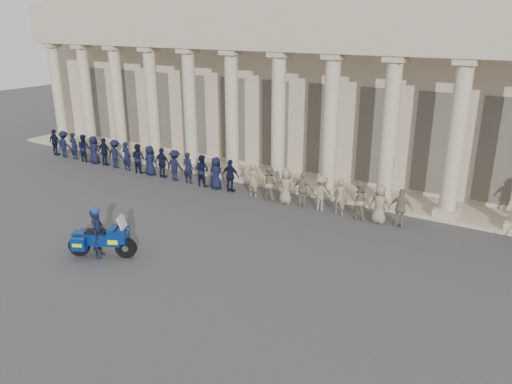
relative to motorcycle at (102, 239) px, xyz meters
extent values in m
plane|color=#3B3B3D|center=(2.59, 1.65, -0.65)|extent=(90.00, 90.00, 0.00)
cube|color=tan|center=(2.59, 16.65, 3.85)|extent=(40.00, 10.00, 9.00)
cube|color=tan|center=(2.59, 10.45, -0.58)|extent=(40.00, 2.60, 0.15)
cube|color=tan|center=(2.59, 9.65, 6.14)|extent=(35.80, 1.00, 1.00)
cube|color=tan|center=(2.59, 9.65, 7.24)|extent=(35.80, 1.00, 1.20)
cube|color=tan|center=(-14.31, 9.65, -0.35)|extent=(0.90, 0.90, 0.30)
cylinder|color=tan|center=(-14.31, 9.65, 2.60)|extent=(0.64, 0.64, 5.60)
cube|color=tan|center=(-14.31, 9.65, 5.52)|extent=(0.85, 0.85, 0.24)
cube|color=tan|center=(-11.71, 9.65, -0.35)|extent=(0.90, 0.90, 0.30)
cylinder|color=tan|center=(-11.71, 9.65, 2.60)|extent=(0.64, 0.64, 5.60)
cube|color=tan|center=(-11.71, 9.65, 5.52)|extent=(0.85, 0.85, 0.24)
cube|color=tan|center=(-9.11, 9.65, -0.35)|extent=(0.90, 0.90, 0.30)
cylinder|color=tan|center=(-9.11, 9.65, 2.60)|extent=(0.64, 0.64, 5.60)
cube|color=tan|center=(-9.11, 9.65, 5.52)|extent=(0.85, 0.85, 0.24)
cube|color=tan|center=(-6.51, 9.65, -0.35)|extent=(0.90, 0.90, 0.30)
cylinder|color=tan|center=(-6.51, 9.65, 2.60)|extent=(0.64, 0.64, 5.60)
cube|color=tan|center=(-6.51, 9.65, 5.52)|extent=(0.85, 0.85, 0.24)
cube|color=tan|center=(-3.91, 9.65, -0.35)|extent=(0.90, 0.90, 0.30)
cylinder|color=tan|center=(-3.91, 9.65, 2.60)|extent=(0.64, 0.64, 5.60)
cube|color=tan|center=(-3.91, 9.65, 5.52)|extent=(0.85, 0.85, 0.24)
cube|color=tan|center=(-1.31, 9.65, -0.35)|extent=(0.90, 0.90, 0.30)
cylinder|color=tan|center=(-1.31, 9.65, 2.60)|extent=(0.64, 0.64, 5.60)
cube|color=tan|center=(-1.31, 9.65, 5.52)|extent=(0.85, 0.85, 0.24)
cube|color=tan|center=(1.29, 9.65, -0.35)|extent=(0.90, 0.90, 0.30)
cylinder|color=tan|center=(1.29, 9.65, 2.60)|extent=(0.64, 0.64, 5.60)
cube|color=tan|center=(1.29, 9.65, 5.52)|extent=(0.85, 0.85, 0.24)
cube|color=tan|center=(3.89, 9.65, -0.35)|extent=(0.90, 0.90, 0.30)
cylinder|color=tan|center=(3.89, 9.65, 2.60)|extent=(0.64, 0.64, 5.60)
cube|color=tan|center=(3.89, 9.65, 5.52)|extent=(0.85, 0.85, 0.24)
cube|color=tan|center=(6.49, 9.65, -0.35)|extent=(0.90, 0.90, 0.30)
cylinder|color=tan|center=(6.49, 9.65, 2.60)|extent=(0.64, 0.64, 5.60)
cube|color=tan|center=(6.49, 9.65, 5.52)|extent=(0.85, 0.85, 0.24)
cube|color=tan|center=(9.09, 9.65, -0.35)|extent=(0.90, 0.90, 0.30)
cylinder|color=tan|center=(9.09, 9.65, 2.60)|extent=(0.64, 0.64, 5.60)
cube|color=tan|center=(9.09, 9.65, 5.52)|extent=(0.85, 0.85, 0.24)
cube|color=black|center=(-13.01, 11.67, 1.90)|extent=(1.30, 0.12, 4.20)
cube|color=black|center=(-10.41, 11.67, 1.90)|extent=(1.30, 0.12, 4.20)
cube|color=black|center=(-7.81, 11.67, 1.90)|extent=(1.30, 0.12, 4.20)
cube|color=black|center=(-5.21, 11.67, 1.90)|extent=(1.30, 0.12, 4.20)
cube|color=black|center=(-2.61, 11.67, 1.90)|extent=(1.30, 0.12, 4.20)
cube|color=black|center=(-0.01, 11.67, 1.90)|extent=(1.30, 0.12, 4.20)
cube|color=black|center=(2.59, 11.67, 1.90)|extent=(1.30, 0.12, 4.20)
cube|color=black|center=(5.19, 11.67, 1.90)|extent=(1.30, 0.12, 4.20)
cube|color=black|center=(7.79, 11.67, 1.90)|extent=(1.30, 0.12, 4.20)
cube|color=black|center=(10.39, 11.67, 1.90)|extent=(1.30, 0.12, 4.20)
imported|color=black|center=(-12.74, 7.84, 0.12)|extent=(0.91, 0.38, 1.55)
imported|color=black|center=(-11.91, 7.84, 0.12)|extent=(1.00, 0.57, 1.55)
imported|color=black|center=(-11.07, 7.84, 0.12)|extent=(0.56, 0.37, 1.55)
imported|color=black|center=(-10.23, 7.84, 0.12)|extent=(0.75, 0.59, 1.55)
imported|color=black|center=(-9.39, 7.84, 0.12)|extent=(0.76, 0.49, 1.55)
imported|color=black|center=(-8.56, 7.84, 0.12)|extent=(0.91, 0.38, 1.55)
imported|color=black|center=(-7.72, 7.84, 0.12)|extent=(1.00, 0.57, 1.55)
imported|color=black|center=(-6.88, 7.84, 0.12)|extent=(0.56, 0.37, 1.55)
imported|color=black|center=(-6.05, 7.84, 0.12)|extent=(0.75, 0.59, 1.55)
imported|color=black|center=(-5.21, 7.84, 0.12)|extent=(0.76, 0.49, 1.55)
imported|color=black|center=(-4.37, 7.84, 0.12)|extent=(0.91, 0.38, 1.55)
imported|color=black|center=(-3.53, 7.84, 0.12)|extent=(1.00, 0.57, 1.55)
imported|color=black|center=(-2.70, 7.84, 0.12)|extent=(0.56, 0.37, 1.55)
imported|color=black|center=(-1.86, 7.84, 0.12)|extent=(0.75, 0.59, 1.55)
imported|color=black|center=(-1.02, 7.84, 0.12)|extent=(0.76, 0.49, 1.55)
imported|color=black|center=(-0.18, 7.84, 0.12)|extent=(0.91, 0.38, 1.55)
imported|color=#83765A|center=(1.05, 7.84, 0.12)|extent=(0.56, 0.37, 1.55)
imported|color=#83765A|center=(1.89, 7.84, 0.12)|extent=(0.75, 0.59, 1.55)
imported|color=#83765A|center=(2.73, 7.84, 0.12)|extent=(0.76, 0.49, 1.55)
imported|color=#83765A|center=(3.56, 7.84, 0.12)|extent=(0.91, 0.38, 1.55)
imported|color=#83765A|center=(4.40, 7.84, 0.12)|extent=(1.00, 0.57, 1.55)
imported|color=#83765A|center=(5.24, 7.84, 0.12)|extent=(0.56, 0.37, 1.55)
imported|color=#83765A|center=(6.08, 7.84, 0.12)|extent=(0.75, 0.59, 1.55)
imported|color=#83765A|center=(6.91, 7.84, 0.12)|extent=(0.76, 0.49, 1.55)
imported|color=#83765A|center=(7.75, 7.84, 0.12)|extent=(0.91, 0.38, 1.55)
cylinder|color=black|center=(0.71, 0.35, -0.29)|extent=(0.71, 0.46, 0.72)
cylinder|color=black|center=(-0.75, -0.38, -0.29)|extent=(0.71, 0.46, 0.72)
cube|color=navy|center=(0.03, 0.01, 0.02)|extent=(1.32, 0.97, 0.41)
cube|color=navy|center=(0.52, 0.26, 0.20)|extent=(0.79, 0.77, 0.49)
cube|color=silver|center=(0.52, 0.26, -0.05)|extent=(0.36, 0.40, 0.13)
cube|color=#B2BFCC|center=(0.68, 0.34, 0.57)|extent=(0.43, 0.55, 0.58)
cube|color=black|center=(-0.16, -0.08, 0.24)|extent=(0.80, 0.65, 0.11)
cube|color=navy|center=(-0.70, -0.35, 0.11)|extent=(0.51, 0.50, 0.24)
cube|color=navy|center=(-0.45, -0.62, -0.05)|extent=(0.55, 0.43, 0.44)
cube|color=#CFFF0D|center=(-0.45, -0.62, -0.05)|extent=(0.41, 0.38, 0.11)
cube|color=navy|center=(-0.76, 0.01, -0.05)|extent=(0.55, 0.43, 0.44)
cube|color=#CFFF0D|center=(-0.76, 0.01, -0.05)|extent=(0.41, 0.38, 0.11)
cylinder|color=silver|center=(-0.57, 0.00, -0.33)|extent=(0.63, 0.39, 0.11)
cylinder|color=black|center=(0.52, 0.26, 0.46)|extent=(0.38, 0.70, 0.04)
imported|color=black|center=(-0.12, -0.06, 0.19)|extent=(0.64, 0.73, 1.69)
sphere|color=navy|center=(-0.12, -0.06, 0.99)|extent=(0.28, 0.28, 0.28)
camera|label=1|loc=(12.46, -10.24, 6.96)|focal=35.00mm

